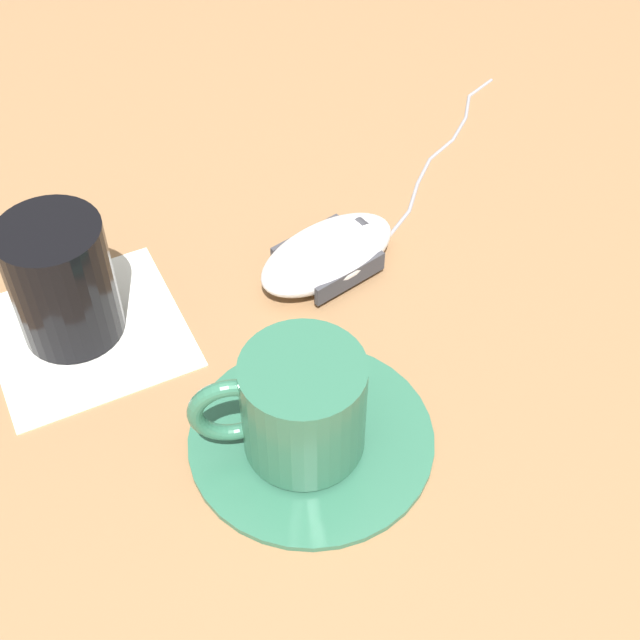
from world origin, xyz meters
The scene contains 7 objects.
ground_plane centered at (0.00, 0.00, 0.00)m, with size 3.00×3.00×0.00m, color olive.
saucer centered at (0.03, -0.02, 0.00)m, with size 0.16×0.16×0.01m, color #2D664C.
coffee_cup centered at (0.02, -0.02, 0.05)m, with size 0.11×0.08×0.07m.
computer_mouse centered at (0.08, 0.13, 0.02)m, with size 0.13×0.10×0.04m.
mouse_cable centered at (0.21, 0.26, 0.00)m, with size 0.16×0.20×0.00m.
napkin_under_glass centered at (-0.11, 0.11, 0.00)m, with size 0.13×0.13×0.00m, color silver.
drinking_glass centered at (-0.11, 0.11, 0.05)m, with size 0.07×0.07×0.09m, color black.
Camera 1 is at (-0.04, -0.35, 0.48)m, focal length 50.00 mm.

